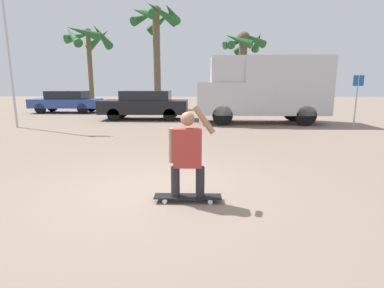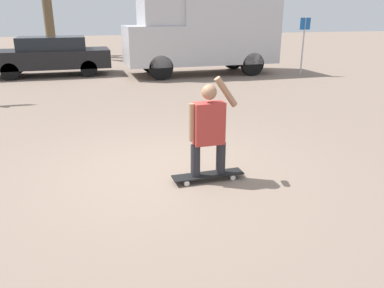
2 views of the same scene
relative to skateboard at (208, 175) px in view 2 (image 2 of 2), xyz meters
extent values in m
plane|color=gray|center=(-0.55, 0.48, -0.08)|extent=(80.00, 80.00, 0.00)
cube|color=black|center=(0.00, 0.00, 0.01)|extent=(1.08, 0.24, 0.02)
cylinder|color=white|center=(-0.36, -0.10, -0.04)|extent=(0.08, 0.03, 0.08)
cylinder|color=white|center=(-0.36, 0.10, -0.04)|extent=(0.08, 0.03, 0.08)
cylinder|color=white|center=(0.36, -0.10, -0.04)|extent=(0.08, 0.03, 0.08)
cylinder|color=white|center=(0.36, 0.10, -0.04)|extent=(0.08, 0.03, 0.08)
cylinder|color=#28282D|center=(-0.20, 0.00, 0.26)|extent=(0.14, 0.14, 0.48)
cylinder|color=#28282D|center=(0.20, 0.00, 0.26)|extent=(0.14, 0.14, 0.48)
cube|color=#B23833|center=(0.00, 0.00, 0.80)|extent=(0.44, 0.22, 0.61)
sphere|color=#A37556|center=(0.00, 0.00, 1.25)|extent=(0.21, 0.21, 0.21)
cylinder|color=#A37556|center=(-0.25, 0.00, 0.84)|extent=(0.09, 0.09, 0.54)
cylinder|color=#A37556|center=(0.25, 0.00, 1.24)|extent=(0.35, 0.09, 0.45)
cylinder|color=black|center=(1.21, 8.99, 0.38)|extent=(0.91, 0.28, 0.91)
cylinder|color=black|center=(1.21, 10.96, 0.38)|extent=(0.91, 0.28, 0.91)
cylinder|color=black|center=(4.94, 8.99, 0.38)|extent=(0.91, 0.28, 0.91)
cylinder|color=black|center=(4.94, 10.96, 0.38)|extent=(0.91, 0.28, 0.91)
cube|color=#BCBCC1|center=(1.12, 9.98, 1.11)|extent=(2.10, 2.25, 1.46)
cube|color=black|center=(0.70, 9.98, 1.40)|extent=(0.04, 1.91, 0.73)
cube|color=#BCBCC1|center=(4.13, 9.98, 1.69)|extent=(3.91, 2.25, 2.63)
cube|color=#BCBCC1|center=(1.44, 9.98, 2.42)|extent=(1.47, 2.07, 1.16)
cylinder|color=black|center=(-4.17, 10.48, 0.24)|extent=(0.64, 0.22, 0.64)
cylinder|color=black|center=(-4.17, 12.13, 0.24)|extent=(0.64, 0.22, 0.64)
cylinder|color=black|center=(-1.34, 10.48, 0.24)|extent=(0.64, 0.22, 0.64)
cylinder|color=black|center=(-1.34, 12.13, 0.24)|extent=(0.64, 0.22, 0.64)
cube|color=black|center=(-2.75, 11.31, 0.59)|extent=(4.57, 1.87, 0.69)
cube|color=black|center=(-2.64, 11.31, 1.18)|extent=(2.51, 1.64, 0.49)
cylinder|color=brown|center=(3.01, 16.04, 2.31)|extent=(0.54, 0.54, 4.78)
cylinder|color=#B7B7BC|center=(6.81, 8.41, 1.03)|extent=(0.06, 0.06, 2.21)
cube|color=#19519E|center=(6.81, 8.40, 1.91)|extent=(0.44, 0.02, 0.44)
camera|label=1|loc=(0.19, -4.53, 1.78)|focal=28.00mm
camera|label=2|loc=(-1.69, -4.83, 2.28)|focal=35.00mm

